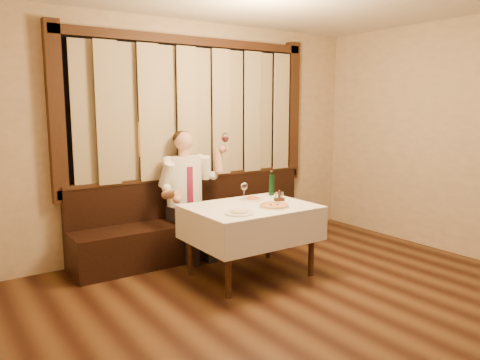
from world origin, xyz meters
TOP-DOWN VIEW (x-y plane):
  - room at (-0.00, 0.97)m, footprint 5.01×6.01m
  - banquette at (0.00, 2.72)m, footprint 3.20×0.61m
  - dining_table at (0.00, 1.70)m, footprint 1.27×0.97m
  - pizza at (0.16, 1.51)m, footprint 0.32×0.32m
  - pasta_red at (0.19, 1.93)m, footprint 0.24×0.24m
  - pasta_cream at (-0.31, 1.45)m, footprint 0.28×0.28m
  - green_bottle at (0.53, 2.03)m, footprint 0.06×0.06m
  - table_wine_glass at (0.10, 1.97)m, footprint 0.07×0.07m
  - cruet_caddy at (0.40, 1.72)m, footprint 0.12×0.09m
  - seated_man at (-0.24, 2.63)m, footprint 0.84×0.63m

SIDE VIEW (x-z plane):
  - banquette at x=0.00m, z-range -0.16..0.78m
  - dining_table at x=0.00m, z-range 0.27..1.03m
  - pizza at x=0.16m, z-range 0.75..0.79m
  - pasta_red at x=0.19m, z-range 0.75..0.83m
  - pasta_cream at x=-0.31m, z-range 0.75..0.84m
  - cruet_caddy at x=0.40m, z-range 0.74..0.86m
  - seated_man at x=-0.24m, z-range 0.11..1.61m
  - green_bottle at x=0.53m, z-range 0.73..1.02m
  - table_wine_glass at x=0.10m, z-range 0.80..1.00m
  - room at x=0.00m, z-range 0.09..2.91m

